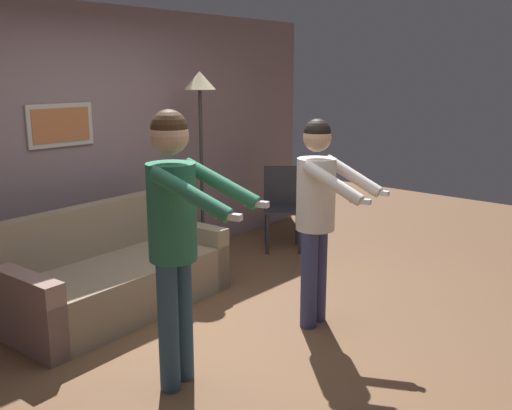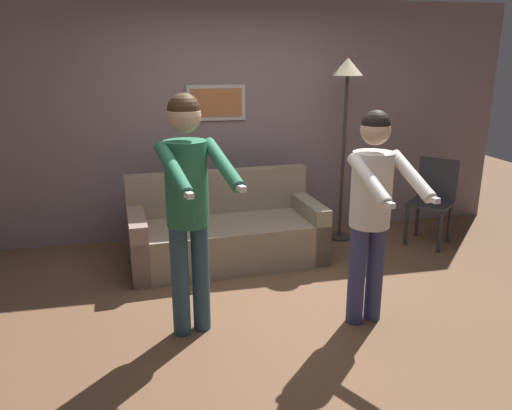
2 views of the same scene
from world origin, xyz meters
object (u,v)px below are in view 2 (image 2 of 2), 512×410
person_standing_right (372,201)px  dining_chair_distant (433,196)px  torchiere_lamp (347,91)px  couch (226,234)px  person_standing_left (188,194)px

person_standing_right → dining_chair_distant: size_ratio=1.77×
torchiere_lamp → person_standing_right: size_ratio=1.21×
dining_chair_distant → torchiere_lamp: bearing=160.4°
couch → dining_chair_distant: 2.33m
person_standing_right → person_standing_left: bearing=174.4°
person_standing_left → dining_chair_distant: bearing=26.1°
dining_chair_distant → person_standing_left: bearing=-153.9°
couch → person_standing_left: (-0.46, -1.33, 0.81)m
torchiere_lamp → dining_chair_distant: size_ratio=2.14×
couch → dining_chair_distant: bearing=0.7°
torchiere_lamp → dining_chair_distant: bearing=-19.6°
person_standing_left → person_standing_right: (1.33, -0.13, -0.10)m
torchiere_lamp → person_standing_left: 2.57m
person_standing_left → dining_chair_distant: person_standing_left is taller
couch → person_standing_right: size_ratio=1.19×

